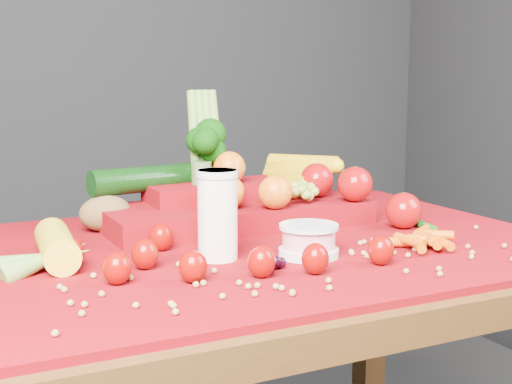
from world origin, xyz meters
name	(u,v)px	position (x,y,z in m)	size (l,w,h in m)	color
table	(261,300)	(0.00, 0.00, 0.66)	(1.10, 0.80, 0.75)	#351D0C
red_cloth	(261,245)	(0.00, 0.00, 0.76)	(1.05, 0.75, 0.01)	#700306
milk_glass	(217,212)	(-0.12, -0.07, 0.84)	(0.07, 0.07, 0.15)	white
yogurt_bowl	(309,239)	(0.03, -0.12, 0.79)	(0.10, 0.10, 0.05)	silver
strawberry_scatter	(206,254)	(-0.16, -0.13, 0.79)	(0.48, 0.28, 0.05)	#880E00
dark_grape_cluster	(272,261)	(-0.07, -0.17, 0.78)	(0.06, 0.05, 0.03)	black
soybean_scatter	(320,267)	(0.00, -0.20, 0.77)	(0.84, 0.24, 0.01)	#9C8043
corn_ear	(49,255)	(-0.37, -0.01, 0.78)	(0.20, 0.24, 0.06)	yellow
potato	(106,213)	(-0.22, 0.21, 0.80)	(0.10, 0.07, 0.07)	brown
baby_carrot_pile	(425,241)	(0.23, -0.17, 0.78)	(0.17, 0.17, 0.03)	#C75107
green_bean_pile	(415,223)	(0.34, -0.01, 0.77)	(0.14, 0.12, 0.01)	#1C5B14
produce_mound	(244,196)	(0.04, 0.16, 0.82)	(0.59, 0.36, 0.27)	#700306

